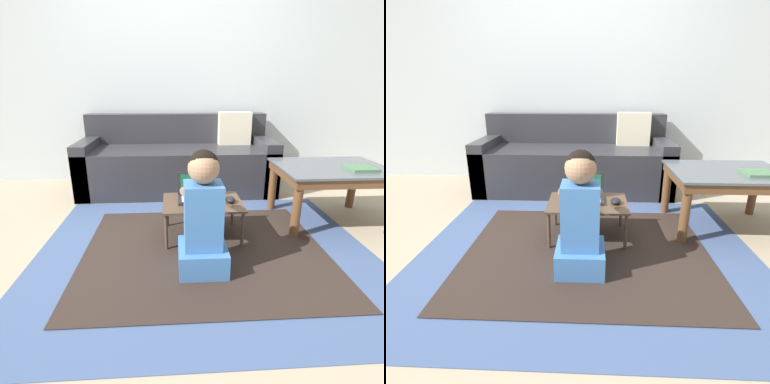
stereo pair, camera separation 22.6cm
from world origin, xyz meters
The scene contains 10 objects.
ground_plane centered at (0.00, 0.00, 0.00)m, with size 16.00×16.00×0.00m, color gray.
wall_back centered at (0.00, 1.69, 1.25)m, with size 9.00×0.06×2.50m.
area_rug centered at (0.15, -0.19, 0.00)m, with size 2.36×1.92×0.01m.
couch centered at (-0.01, 1.24, 0.30)m, with size 2.07×0.82×0.84m.
coffee_table centered at (1.25, 0.27, 0.41)m, with size 0.89×0.68×0.49m.
laptop_desk centered at (0.15, 0.03, 0.27)m, with size 0.59×0.42×0.29m.
laptop centered at (0.12, 0.07, 0.33)m, with size 0.30×0.19×0.20m.
computer_mouse centered at (0.36, 0.01, 0.31)m, with size 0.07×0.10×0.04m.
person_seated centered at (0.11, -0.40, 0.36)m, with size 0.30×0.43×0.78m.
book_on_table centered at (1.42, 0.16, 0.50)m, with size 0.21×0.19×0.02m.
Camera 2 is at (0.17, -2.05, 1.11)m, focal length 28.00 mm.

